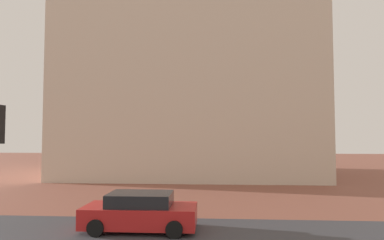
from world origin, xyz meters
The scene contains 3 objects.
ground_plane centered at (0.00, 10.00, 0.00)m, with size 120.00×120.00×0.00m, color brown.
landmark_building centered at (-1.66, 30.26, 10.51)m, with size 23.45×14.81×34.05m.
car_red centered at (-2.34, 10.77, 0.71)m, with size 4.49×2.10×1.48m.
Camera 1 is at (0.53, -2.10, 3.73)m, focal length 30.01 mm.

